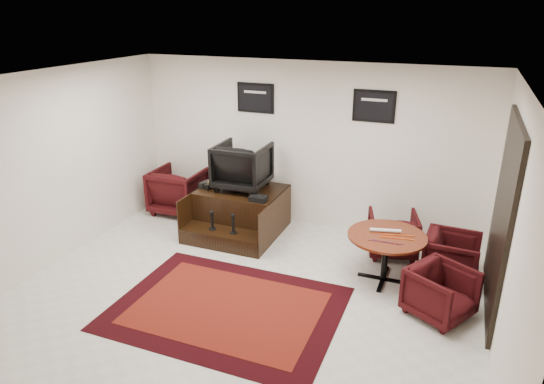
{
  "coord_description": "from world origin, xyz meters",
  "views": [
    {
      "loc": [
        2.39,
        -5.04,
        3.57
      ],
      "look_at": [
        0.03,
        0.9,
        1.14
      ],
      "focal_mm": 32.0,
      "sensor_mm": 36.0,
      "label": 1
    }
  ],
  "objects_px": {
    "meeting_table": "(387,241)",
    "table_chair_corner": "(441,290)",
    "shine_chair": "(242,164)",
    "table_chair_back": "(393,232)",
    "shine_podium": "(240,212)",
    "table_chair_window": "(452,255)",
    "armchair_side": "(179,188)"
  },
  "relations": [
    {
      "from": "shine_podium",
      "to": "armchair_side",
      "type": "height_order",
      "value": "armchair_side"
    },
    {
      "from": "shine_podium",
      "to": "table_chair_window",
      "type": "distance_m",
      "value": 3.43
    },
    {
      "from": "table_chair_window",
      "to": "shine_chair",
      "type": "bearing_deg",
      "value": 84.98
    },
    {
      "from": "shine_podium",
      "to": "meeting_table",
      "type": "relative_size",
      "value": 1.36
    },
    {
      "from": "shine_podium",
      "to": "table_chair_back",
      "type": "relative_size",
      "value": 1.98
    },
    {
      "from": "meeting_table",
      "to": "table_chair_window",
      "type": "height_order",
      "value": "table_chair_window"
    },
    {
      "from": "shine_chair",
      "to": "table_chair_window",
      "type": "height_order",
      "value": "shine_chair"
    },
    {
      "from": "meeting_table",
      "to": "armchair_side",
      "type": "bearing_deg",
      "value": 164.9
    },
    {
      "from": "armchair_side",
      "to": "table_chair_window",
      "type": "xyz_separation_m",
      "value": [
        4.81,
        -0.69,
        -0.09
      ]
    },
    {
      "from": "armchair_side",
      "to": "shine_chair",
      "type": "bearing_deg",
      "value": 170.64
    },
    {
      "from": "shine_chair",
      "to": "table_chair_back",
      "type": "distance_m",
      "value": 2.65
    },
    {
      "from": "shine_podium",
      "to": "shine_chair",
      "type": "bearing_deg",
      "value": 90.0
    },
    {
      "from": "meeting_table",
      "to": "table_chair_back",
      "type": "distance_m",
      "value": 0.87
    },
    {
      "from": "shine_podium",
      "to": "shine_chair",
      "type": "xyz_separation_m",
      "value": [
        0.0,
        0.15,
        0.82
      ]
    },
    {
      "from": "armchair_side",
      "to": "table_chair_back",
      "type": "distance_m",
      "value": 3.94
    },
    {
      "from": "meeting_table",
      "to": "table_chair_back",
      "type": "height_order",
      "value": "table_chair_back"
    },
    {
      "from": "shine_podium",
      "to": "table_chair_back",
      "type": "bearing_deg",
      "value": 2.53
    },
    {
      "from": "table_chair_corner",
      "to": "armchair_side",
      "type": "bearing_deg",
      "value": 100.92
    },
    {
      "from": "armchair_side",
      "to": "table_chair_window",
      "type": "bearing_deg",
      "value": 170.49
    },
    {
      "from": "table_chair_window",
      "to": "table_chair_corner",
      "type": "relative_size",
      "value": 1.03
    },
    {
      "from": "armchair_side",
      "to": "meeting_table",
      "type": "relative_size",
      "value": 0.86
    },
    {
      "from": "shine_chair",
      "to": "table_chair_back",
      "type": "xyz_separation_m",
      "value": [
        2.53,
        -0.03,
        -0.78
      ]
    },
    {
      "from": "shine_podium",
      "to": "table_chair_window",
      "type": "bearing_deg",
      "value": -5.77
    },
    {
      "from": "table_chair_back",
      "to": "table_chair_window",
      "type": "relative_size",
      "value": 1.0
    },
    {
      "from": "meeting_table",
      "to": "table_chair_corner",
      "type": "bearing_deg",
      "value": -37.63
    },
    {
      "from": "table_chair_corner",
      "to": "table_chair_back",
      "type": "bearing_deg",
      "value": 59.31
    },
    {
      "from": "meeting_table",
      "to": "shine_podium",
      "type": "bearing_deg",
      "value": 164.13
    },
    {
      "from": "table_chair_window",
      "to": "table_chair_corner",
      "type": "height_order",
      "value": "table_chair_window"
    },
    {
      "from": "table_chair_back",
      "to": "table_chair_window",
      "type": "height_order",
      "value": "same"
    },
    {
      "from": "shine_chair",
      "to": "table_chair_window",
      "type": "relative_size",
      "value": 1.16
    },
    {
      "from": "meeting_table",
      "to": "table_chair_corner",
      "type": "height_order",
      "value": "table_chair_corner"
    },
    {
      "from": "meeting_table",
      "to": "table_chair_back",
      "type": "relative_size",
      "value": 1.45
    }
  ]
}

